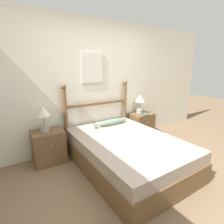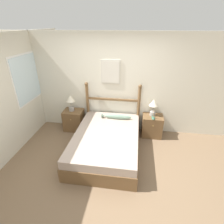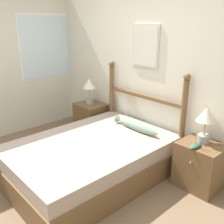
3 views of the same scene
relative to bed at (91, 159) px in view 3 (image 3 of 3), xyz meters
name	(u,v)px [view 3 (image 3 of 3)]	position (x,y,z in m)	size (l,w,h in m)	color
ground_plane	(52,197)	(0.03, -0.62, -0.25)	(16.00, 16.00, 0.00)	#7A6047
wall_back	(151,70)	(0.03, 1.11, 1.03)	(6.40, 0.08, 2.55)	beige
bed	(91,159)	(0.00, 0.00, 0.00)	(1.45, 2.07, 0.50)	brown
headboard	(143,107)	(0.00, 1.00, 0.49)	(1.47, 0.09, 1.34)	brown
nightstand_left	(91,119)	(-1.07, 0.84, 0.04)	(0.51, 0.44, 0.57)	brown
nightstand_right	(199,165)	(1.07, 0.84, 0.04)	(0.51, 0.44, 0.57)	brown
table_lamp_left	(89,87)	(-1.10, 0.85, 0.62)	(0.23, 0.23, 0.44)	gray
table_lamp_right	(206,120)	(1.05, 0.89, 0.62)	(0.23, 0.23, 0.44)	gray
model_boat	(196,146)	(1.06, 0.70, 0.35)	(0.08, 0.20, 0.21)	#386651
fish_pillow	(136,126)	(0.14, 0.70, 0.31)	(0.76, 0.11, 0.12)	gray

